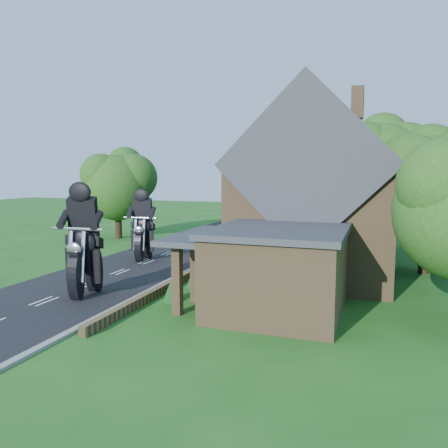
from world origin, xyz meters
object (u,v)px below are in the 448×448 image
(annex, at_px, (276,268))
(motorcycle_follow, at_px, (143,250))
(motorcycle_lead, at_px, (85,279))
(house, at_px, (316,197))
(garden_wall, at_px, (203,267))

(annex, height_order, motorcycle_follow, annex)
(annex, height_order, motorcycle_lead, annex)
(house, bearing_deg, annex, -95.24)
(annex, relative_size, motorcycle_follow, 4.77)
(garden_wall, relative_size, motorcycle_follow, 14.87)
(garden_wall, xyz_separation_m, motorcycle_follow, (-4.73, 1.40, 0.49))
(garden_wall, xyz_separation_m, motorcycle_lead, (-3.08, -6.69, 0.58))
(garden_wall, bearing_deg, annex, -46.16)
(house, bearing_deg, motorcycle_follow, 177.91)
(house, height_order, motorcycle_follow, house)
(house, xyz_separation_m, annex, (-0.62, -6.80, -2.58))
(house, relative_size, motorcycle_lead, 6.09)
(house, distance_m, motorcycle_follow, 11.53)
(garden_wall, relative_size, annex, 3.12)
(garden_wall, height_order, house, house)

